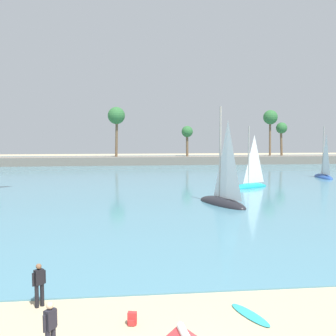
{
  "coord_description": "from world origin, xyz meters",
  "views": [
    {
      "loc": [
        -1.72,
        -9.73,
        6.46
      ],
      "look_at": [
        0.43,
        8.73,
        4.94
      ],
      "focal_mm": 43.07,
      "sensor_mm": 36.0,
      "label": 1
    }
  ],
  "objects_px": {
    "person_rigging_by_gear": "(50,328)",
    "backpack_spare": "(132,319)",
    "sailboat_toward_headland": "(251,182)",
    "surfboard": "(250,315)",
    "sailboat_mid_bay": "(324,173)",
    "person_at_waterline": "(39,284)",
    "sailboat_near_shore": "(223,195)"
  },
  "relations": [
    {
      "from": "person_rigging_by_gear",
      "to": "backpack_spare",
      "type": "distance_m",
      "value": 3.05
    },
    {
      "from": "sailboat_toward_headland",
      "to": "surfboard",
      "type": "bearing_deg",
      "value": -108.2
    },
    {
      "from": "sailboat_mid_bay",
      "to": "backpack_spare",
      "type": "bearing_deg",
      "value": -124.35
    },
    {
      "from": "person_at_waterline",
      "to": "sailboat_mid_bay",
      "type": "distance_m",
      "value": 53.47
    },
    {
      "from": "person_at_waterline",
      "to": "sailboat_mid_bay",
      "type": "bearing_deg",
      "value": 51.49
    },
    {
      "from": "backpack_spare",
      "to": "person_at_waterline",
      "type": "bearing_deg",
      "value": 151.5
    },
    {
      "from": "backpack_spare",
      "to": "surfboard",
      "type": "distance_m",
      "value": 4.23
    },
    {
      "from": "person_rigging_by_gear",
      "to": "sailboat_toward_headland",
      "type": "relative_size",
      "value": 0.21
    },
    {
      "from": "person_at_waterline",
      "to": "backpack_spare",
      "type": "bearing_deg",
      "value": -28.5
    },
    {
      "from": "backpack_spare",
      "to": "sailboat_mid_bay",
      "type": "height_order",
      "value": "sailboat_mid_bay"
    },
    {
      "from": "person_at_waterline",
      "to": "sailboat_mid_bay",
      "type": "relative_size",
      "value": 0.2
    },
    {
      "from": "backpack_spare",
      "to": "sailboat_near_shore",
      "type": "distance_m",
      "value": 24.37
    },
    {
      "from": "backpack_spare",
      "to": "sailboat_toward_headland",
      "type": "bearing_deg",
      "value": 65.75
    },
    {
      "from": "person_at_waterline",
      "to": "sailboat_mid_bay",
      "type": "xyz_separation_m",
      "value": [
        33.29,
        41.84,
        -0.09
      ]
    },
    {
      "from": "person_rigging_by_gear",
      "to": "sailboat_near_shore",
      "type": "relative_size",
      "value": 0.17
    },
    {
      "from": "person_at_waterline",
      "to": "backpack_spare",
      "type": "relative_size",
      "value": 3.78
    },
    {
      "from": "backpack_spare",
      "to": "person_rigging_by_gear",
      "type": "bearing_deg",
      "value": -143.97
    },
    {
      "from": "sailboat_toward_headland",
      "to": "person_rigging_by_gear",
      "type": "bearing_deg",
      "value": -116.36
    },
    {
      "from": "person_at_waterline",
      "to": "backpack_spare",
      "type": "xyz_separation_m",
      "value": [
        3.43,
        -1.86,
        -0.69
      ]
    },
    {
      "from": "surfboard",
      "to": "sailboat_mid_bay",
      "type": "bearing_deg",
      "value": -50.06
    },
    {
      "from": "surfboard",
      "to": "person_at_waterline",
      "type": "bearing_deg",
      "value": 58.23
    },
    {
      "from": "person_rigging_by_gear",
      "to": "sailboat_toward_headland",
      "type": "xyz_separation_m",
      "value": [
        17.78,
        35.88,
        -0.11
      ]
    },
    {
      "from": "person_at_waterline",
      "to": "person_rigging_by_gear",
      "type": "bearing_deg",
      "value": -74.2
    },
    {
      "from": "person_rigging_by_gear",
      "to": "sailboat_toward_headland",
      "type": "bearing_deg",
      "value": 63.64
    },
    {
      "from": "sailboat_near_shore",
      "to": "sailboat_mid_bay",
      "type": "height_order",
      "value": "sailboat_near_shore"
    },
    {
      "from": "person_at_waterline",
      "to": "surfboard",
      "type": "distance_m",
      "value": 7.87
    },
    {
      "from": "backpack_spare",
      "to": "sailboat_near_shore",
      "type": "bearing_deg",
      "value": 68.4
    },
    {
      "from": "person_rigging_by_gear",
      "to": "sailboat_near_shore",
      "type": "bearing_deg",
      "value": 65.01
    },
    {
      "from": "sailboat_near_shore",
      "to": "sailboat_toward_headland",
      "type": "distance_m",
      "value": 13.16
    },
    {
      "from": "surfboard",
      "to": "person_rigging_by_gear",
      "type": "bearing_deg",
      "value": 86.87
    },
    {
      "from": "surfboard",
      "to": "sailboat_toward_headland",
      "type": "distance_m",
      "value": 35.72
    },
    {
      "from": "surfboard",
      "to": "backpack_spare",
      "type": "bearing_deg",
      "value": 73.21
    }
  ]
}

